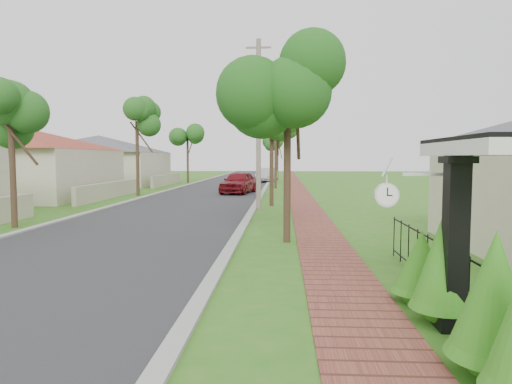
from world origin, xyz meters
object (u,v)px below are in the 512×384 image
(parked_car_white, at_px, (267,175))
(utility_pole, at_px, (259,124))
(station_clock, at_px, (390,193))
(porch_post, at_px, (455,253))
(parked_car_red, at_px, (239,183))
(near_tree, at_px, (288,95))

(parked_car_white, relative_size, utility_pole, 0.54)
(parked_car_white, distance_m, station_clock, 40.78)
(porch_post, distance_m, parked_car_red, 25.80)
(parked_car_red, bearing_deg, utility_pole, -68.10)
(porch_post, bearing_deg, station_clock, 154.85)
(porch_post, xyz_separation_m, utility_pole, (-3.65, 15.49, 3.01))
(parked_car_red, relative_size, utility_pole, 0.56)
(near_tree, distance_m, station_clock, 6.94)
(parked_car_white, xyz_separation_m, utility_pole, (0.50, -25.54, 3.41))
(porch_post, bearing_deg, parked_car_red, 102.43)
(utility_pole, distance_m, station_clock, 15.50)
(porch_post, relative_size, utility_pole, 0.31)
(porch_post, height_order, station_clock, porch_post)
(parked_car_white, height_order, station_clock, station_clock)
(parked_car_red, height_order, station_clock, station_clock)
(parked_car_red, relative_size, near_tree, 0.84)
(utility_pole, bearing_deg, parked_car_white, 91.12)
(parked_car_red, height_order, parked_car_white, parked_car_red)
(parked_car_white, xyz_separation_m, near_tree, (1.80, -34.28, 3.60))
(porch_post, height_order, parked_car_red, porch_post)
(porch_post, bearing_deg, utility_pole, 103.26)
(porch_post, bearing_deg, parked_car_white, 95.78)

